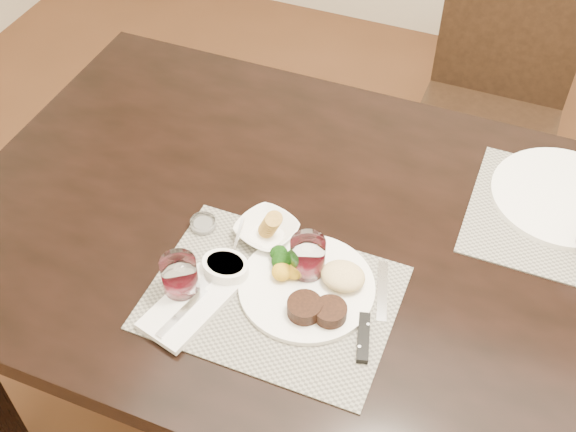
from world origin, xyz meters
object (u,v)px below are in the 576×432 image
at_px(chair_far, 493,97).
at_px(cracker_bowl, 267,230).
at_px(dinner_plate, 312,287).
at_px(steak_knife, 368,326).
at_px(wine_glass_near, 308,260).
at_px(far_plate, 562,196).

relative_size(chair_far, cracker_bowl, 6.03).
bearing_deg(chair_far, dinner_plate, -99.90).
height_order(steak_knife, wine_glass_near, wine_glass_near).
bearing_deg(wine_glass_near, steak_knife, -27.19).
distance_m(dinner_plate, far_plate, 0.60).
distance_m(wine_glass_near, far_plate, 0.59).
bearing_deg(dinner_plate, steak_knife, -12.96).
height_order(chair_far, cracker_bowl, chair_far).
height_order(cracker_bowl, wine_glass_near, wine_glass_near).
bearing_deg(chair_far, steak_knife, -93.32).
height_order(chair_far, dinner_plate, chair_far).
xyz_separation_m(steak_knife, wine_glass_near, (-0.15, 0.08, 0.04)).
xyz_separation_m(steak_knife, cracker_bowl, (-0.26, 0.14, 0.01)).
bearing_deg(wine_glass_near, dinner_plate, -56.94).
distance_m(steak_knife, cracker_bowl, 0.30).
bearing_deg(far_plate, wine_glass_near, -137.59).
bearing_deg(dinner_plate, chair_far, 84.37).
relative_size(chair_far, far_plate, 2.97).
distance_m(cracker_bowl, far_plate, 0.64).
bearing_deg(dinner_plate, cracker_bowl, 148.09).
bearing_deg(steak_knife, cracker_bowl, 136.67).
relative_size(chair_far, steak_knife, 3.71).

